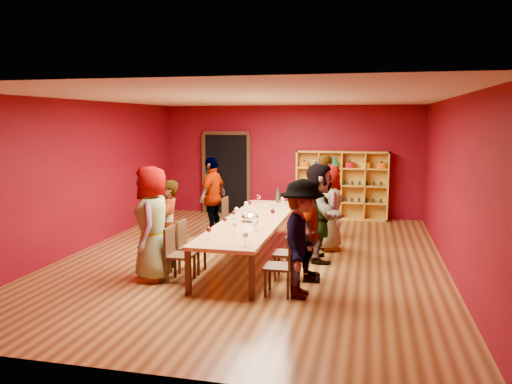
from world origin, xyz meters
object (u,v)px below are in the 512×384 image
Objects in this scene: chair_person_left_0 at (176,251)px; person_right_1 at (309,233)px; person_right_4 at (326,197)px; spittoon_bowl at (250,217)px; chair_person_right_0 at (284,263)px; person_right_2 at (319,212)px; chair_person_right_2 at (302,234)px; chair_person_left_4 at (230,215)px; person_right_3 at (329,208)px; tasting_table at (253,222)px; person_right_0 at (302,239)px; person_left_1 at (168,226)px; chair_person_right_1 at (292,250)px; chair_person_right_3 at (308,224)px; person_left_0 at (152,223)px; shelving_unit at (342,182)px; wine_bottle at (278,197)px; chair_person_right_4 at (313,215)px; chair_person_left_1 at (188,244)px; person_left_4 at (213,197)px.

person_right_1 reaches higher than chair_person_left_0.
person_right_4 is 2.49m from spittoon_bowl.
chair_person_right_0 is 0.49× the size of person_right_2.
chair_person_right_2 is at bearing 43.46° from chair_person_left_0.
person_right_3 reaches higher than chair_person_left_4.
person_right_4 reaches higher than tasting_table.
person_right_3 is (0.15, 2.08, 0.06)m from person_right_1.
chair_person_right_0 is at bearing 92.05° from person_right_0.
person_right_3 is at bearing 36.56° from tasting_table.
person_left_1 is 4.84× the size of spittoon_bowl.
person_right_3 is at bearing 78.42° from chair_person_right_1.
chair_person_right_3 is at bearing 117.83° from person_left_1.
person_right_4 is (2.50, 3.60, -0.01)m from person_left_0.
shelving_unit is at bearing -24.59° from person_right_4.
chair_person_right_2 and chair_person_right_3 have the same top height.
person_left_0 is at bearing -114.61° from shelving_unit.
tasting_table is 0.22m from spittoon_bowl.
person_right_0 reaches higher than person_left_1.
person_left_1 reaches higher than wine_bottle.
chair_person_right_1 is at bearing -90.00° from chair_person_right_4.
person_right_3 reaches higher than chair_person_left_1.
chair_person_left_1 is at bearing -135.15° from spittoon_bowl.
chair_person_right_4 is (-0.26, 3.86, -0.38)m from person_right_0.
spittoon_bowl is at bearing 135.53° from chair_person_right_1.
person_left_4 is (-0.40, -0.00, 0.40)m from chair_person_left_4.
person_right_1 is 1.79× the size of chair_person_right_3.
spittoon_bowl is (-1.35, -1.17, -0.03)m from person_right_3.
wine_bottle is at bearing 129.40° from chair_person_right_3.
chair_person_left_1 is 0.50× the size of person_left_4.
person_right_2 is at bearing 5.98° from tasting_table.
chair_person_right_1 is 3.09m from chair_person_right_4.
chair_person_right_0 and chair_person_right_3 have the same top height.
person_left_4 reaches higher than person_left_1.
person_right_3 is at bearing 168.90° from person_right_4.
shelving_unit is 7.18× the size of wine_bottle.
chair_person_right_1 is at bearing -95.14° from shelving_unit.
person_left_4 is at bearing 37.53° from person_right_1.
person_right_0 reaches higher than wine_bottle.
chair_person_right_0 is 3.86m from chair_person_right_4.
tasting_table is at bearing 60.33° from chair_person_left_0.
tasting_table is 1.61m from person_right_1.
chair_person_right_3 is at bearing 145.17° from person_right_4.
person_left_0 is 2.11× the size of chair_person_left_1.
person_right_0 is at bearing 161.49° from person_right_2.
chair_person_right_3 is at bearing 51.54° from spittoon_bowl.
chair_person_right_3 is (-0.26, 2.85, -0.38)m from person_right_0.
person_right_2 is at bearing -92.50° from shelving_unit.
shelving_unit is 3.40m from chair_person_right_3.
tasting_table is 2.46× the size of person_right_2.
person_left_0 is 5.73× the size of spittoon_bowl.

